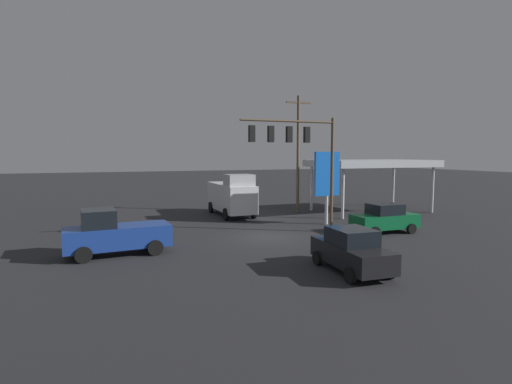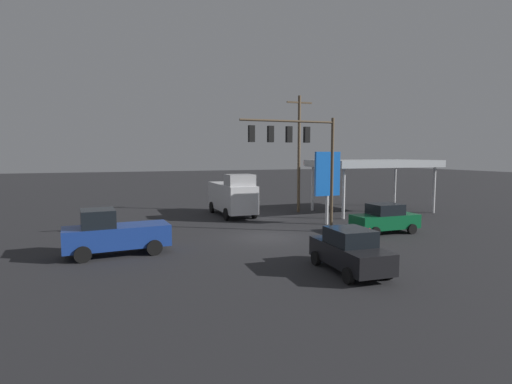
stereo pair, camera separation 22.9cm
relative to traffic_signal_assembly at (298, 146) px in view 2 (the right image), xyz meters
The scene contains 10 objects.
ground_plane 6.04m from the traffic_signal_assembly, ahead, with size 200.00×200.00×0.00m, color #262628.
traffic_signal_assembly is the anchor object (origin of this frame).
utility_pole 10.12m from the traffic_signal_assembly, 117.38° to the right, with size 2.40×0.26×10.26m.
gas_station_canopy 12.97m from the traffic_signal_assembly, 147.88° to the right, with size 10.49×6.32×4.65m.
price_sign 5.03m from the traffic_signal_assembly, 145.11° to the right, with size 2.01×0.27×5.35m.
delivery_truck 9.95m from the traffic_signal_assembly, 80.37° to the right, with size 2.58×6.81×3.58m.
sedan_waiting 7.52m from the traffic_signal_assembly, 164.50° to the left, with size 4.41×2.08×1.93m.
sedan_far 9.56m from the traffic_signal_assembly, 79.39° to the left, with size 2.23×4.48×1.93m.
pickup_parked 12.11m from the traffic_signal_assembly, ahead, with size 5.33×2.56×2.40m.
fire_hydrant 7.01m from the traffic_signal_assembly, 127.51° to the left, with size 0.24×0.24×0.88m.
Camera 2 is at (9.43, 22.80, 5.17)m, focal length 28.00 mm.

